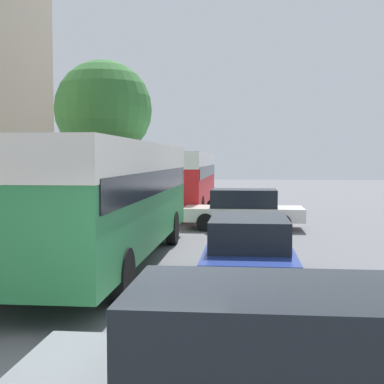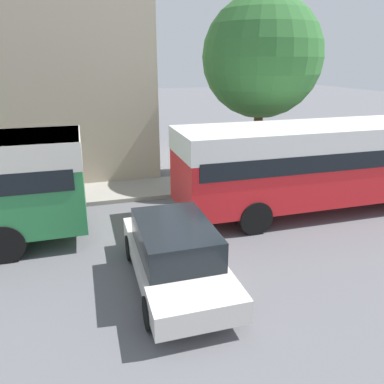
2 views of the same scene
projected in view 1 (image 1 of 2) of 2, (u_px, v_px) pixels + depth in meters
name	position (u px, v px, depth m)	size (l,w,h in m)	color
bus_lead	(105.00, 186.00, 12.75)	(2.61, 10.60, 2.94)	#2D8447
bus_following	(182.00, 173.00, 25.67)	(2.57, 10.16, 2.86)	red
car_crossing	(278.00, 381.00, 4.27)	(4.34, 1.80, 1.56)	slate
car_far_curb	(244.00, 208.00, 19.53)	(4.32, 1.85, 1.45)	silver
car_distant	(249.00, 248.00, 11.03)	(1.86, 4.03, 1.37)	navy
street_tree	(103.00, 109.00, 25.01)	(4.56, 4.56, 7.01)	brown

